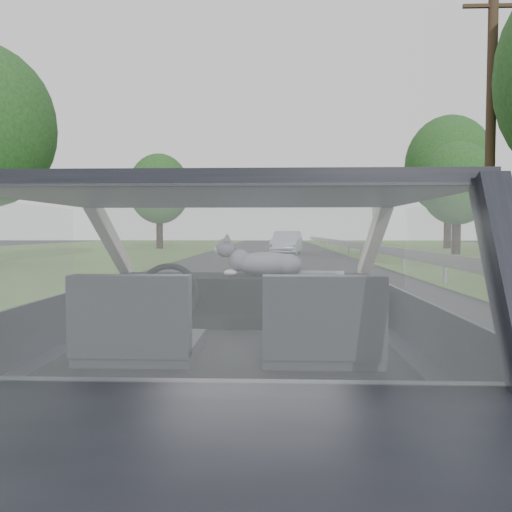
# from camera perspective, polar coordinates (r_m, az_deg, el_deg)

# --- Properties ---
(ground) EXTENTS (140.00, 140.00, 0.00)m
(ground) POSITION_cam_1_polar(r_m,az_deg,el_deg) (2.75, -2.46, -24.69)
(ground) COLOR #252528
(ground) RESTS_ON ground
(subject_car) EXTENTS (1.80, 4.00, 1.45)m
(subject_car) POSITION_cam_1_polar(r_m,az_deg,el_deg) (2.50, -2.49, -9.77)
(subject_car) COLOR black
(subject_car) RESTS_ON ground
(dashboard) EXTENTS (1.58, 0.45, 0.30)m
(dashboard) POSITION_cam_1_polar(r_m,az_deg,el_deg) (3.09, -1.56, -4.99)
(dashboard) COLOR black
(dashboard) RESTS_ON subject_car
(driver_seat) EXTENTS (0.50, 0.72, 0.42)m
(driver_seat) POSITION_cam_1_polar(r_m,az_deg,el_deg) (2.26, -13.37, -7.20)
(driver_seat) COLOR black
(driver_seat) RESTS_ON subject_car
(passenger_seat) EXTENTS (0.50, 0.72, 0.42)m
(passenger_seat) POSITION_cam_1_polar(r_m,az_deg,el_deg) (2.18, 7.47, -7.47)
(passenger_seat) COLOR black
(passenger_seat) RESTS_ON subject_car
(steering_wheel) EXTENTS (0.36, 0.36, 0.04)m
(steering_wheel) POSITION_cam_1_polar(r_m,az_deg,el_deg) (2.85, -10.04, -4.28)
(steering_wheel) COLOR black
(steering_wheel) RESTS_ON dashboard
(cat) EXTENTS (0.57, 0.20, 0.25)m
(cat) POSITION_cam_1_polar(r_m,az_deg,el_deg) (3.04, 1.23, -0.71)
(cat) COLOR #8E8DA0
(cat) RESTS_ON dashboard
(guardrail) EXTENTS (0.05, 90.00, 0.32)m
(guardrail) POSITION_cam_1_polar(r_m,az_deg,el_deg) (13.11, 20.38, -0.39)
(guardrail) COLOR gray
(guardrail) RESTS_ON ground
(other_car) EXTENTS (2.11, 4.16, 1.31)m
(other_car) POSITION_cam_1_polar(r_m,az_deg,el_deg) (27.63, 3.55, 1.52)
(other_car) COLOR #9298A9
(other_car) RESTS_ON ground
(highway_sign) EXTENTS (0.39, 1.08, 2.73)m
(highway_sign) POSITION_cam_1_polar(r_m,az_deg,el_deg) (26.57, 13.68, 2.93)
(highway_sign) COLOR #19632F
(highway_sign) RESTS_ON ground
(utility_pole) EXTENTS (0.31, 0.31, 8.46)m
(utility_pole) POSITION_cam_1_polar(r_m,az_deg,el_deg) (16.07, 25.24, 13.14)
(utility_pole) COLOR #34281B
(utility_pole) RESTS_ON ground
(tree_2) EXTENTS (5.11, 5.11, 6.07)m
(tree_2) POSITION_cam_1_polar(r_m,az_deg,el_deg) (30.05, 21.98, 5.96)
(tree_2) COLOR #173C14
(tree_2) RESTS_ON ground
(tree_3) EXTENTS (8.18, 8.18, 9.68)m
(tree_3) POSITION_cam_1_polar(r_m,az_deg,el_deg) (40.56, 21.12, 7.66)
(tree_3) COLOR #173C14
(tree_3) RESTS_ON ground
(tree_6) EXTENTS (4.99, 4.99, 6.82)m
(tree_6) POSITION_cam_1_polar(r_m,az_deg,el_deg) (37.77, -10.99, 6.00)
(tree_6) COLOR #173C14
(tree_6) RESTS_ON ground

